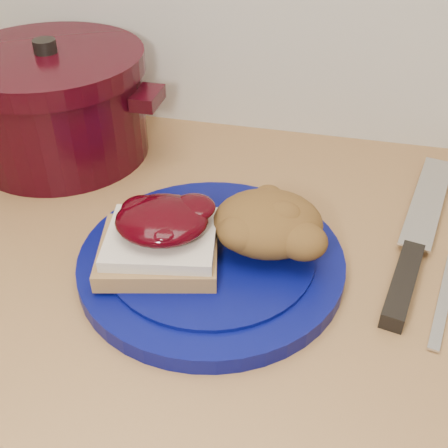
% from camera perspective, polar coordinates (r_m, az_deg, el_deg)
% --- Properties ---
extents(plate, '(0.33, 0.33, 0.02)m').
position_cam_1_polar(plate, '(0.63, -1.30, -3.83)').
color(plate, '#05094F').
rests_on(plate, wood_countertop).
extents(sandwich, '(0.15, 0.14, 0.06)m').
position_cam_1_polar(sandwich, '(0.60, -6.48, -1.27)').
color(sandwich, olive).
rests_on(sandwich, plate).
extents(stuffing_mound, '(0.13, 0.12, 0.06)m').
position_cam_1_polar(stuffing_mound, '(0.62, 4.47, 0.11)').
color(stuffing_mound, brown).
rests_on(stuffing_mound, plate).
extents(chef_knife, '(0.10, 0.34, 0.02)m').
position_cam_1_polar(chef_knife, '(0.67, 18.44, -3.29)').
color(chef_knife, black).
rests_on(chef_knife, wood_countertop).
extents(butter_knife, '(0.04, 0.15, 0.00)m').
position_cam_1_polar(butter_knife, '(0.64, 21.44, -7.11)').
color(butter_knife, silver).
rests_on(butter_knife, wood_countertop).
extents(dutch_oven, '(0.31, 0.26, 0.17)m').
position_cam_1_polar(dutch_oven, '(0.85, -16.70, 11.63)').
color(dutch_oven, black).
rests_on(dutch_oven, wood_countertop).
extents(pepper_grinder, '(0.06, 0.06, 0.12)m').
position_cam_1_polar(pepper_grinder, '(0.89, -19.89, 10.91)').
color(pepper_grinder, black).
rests_on(pepper_grinder, wood_countertop).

